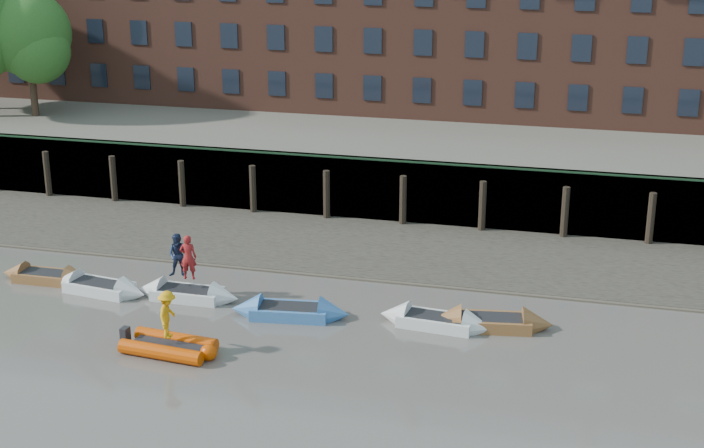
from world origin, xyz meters
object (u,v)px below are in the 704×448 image
(rowboat_5, at_px, (436,321))
(rowboat_6, at_px, (491,322))
(person_rower_a, at_px, (188,257))
(person_rib_crew, at_px, (168,315))
(rowboat_1, at_px, (46,277))
(rib_tender, at_px, (172,346))
(rowboat_2, at_px, (99,287))
(rowboat_4, at_px, (290,311))
(person_rower_b, at_px, (179,255))
(rowboat_3, at_px, (188,294))

(rowboat_5, distance_m, rowboat_6, 2.13)
(person_rower_a, height_order, person_rib_crew, person_rower_a)
(rowboat_5, bearing_deg, rowboat_1, -176.31)
(rowboat_5, bearing_deg, rib_tender, -146.89)
(rowboat_5, bearing_deg, person_rower_a, -176.17)
(rowboat_2, relative_size, rowboat_4, 0.95)
(rowboat_1, bearing_deg, rowboat_4, -5.73)
(rowboat_4, xyz_separation_m, person_rib_crew, (-3.32, -4.05, 1.23))
(rowboat_6, xyz_separation_m, rib_tender, (-11.02, -5.07, 0.03))
(rowboat_4, relative_size, person_rower_b, 2.63)
(rowboat_2, xyz_separation_m, person_rib_crew, (5.24, -4.52, 1.25))
(rib_tender, bearing_deg, rowboat_1, 153.35)
(rowboat_1, relative_size, person_rib_crew, 2.33)
(person_rower_b, bearing_deg, rowboat_1, 168.63)
(rowboat_4, bearing_deg, rowboat_2, 169.81)
(rowboat_5, relative_size, person_rower_a, 2.44)
(rowboat_1, height_order, person_rib_crew, person_rib_crew)
(rowboat_2, bearing_deg, rib_tender, -32.59)
(rowboat_1, distance_m, person_rower_b, 6.52)
(person_rower_b, bearing_deg, rowboat_3, -40.72)
(person_rower_a, bearing_deg, rowboat_4, 159.57)
(rowboat_3, bearing_deg, rowboat_4, -8.75)
(rowboat_6, bearing_deg, person_rib_crew, -164.46)
(rib_tender, bearing_deg, person_rower_a, 111.67)
(rowboat_1, bearing_deg, person_rower_a, -2.40)
(rib_tender, distance_m, person_rower_b, 5.67)
(rowboat_3, xyz_separation_m, rib_tender, (1.51, -4.87, 0.04))
(person_rib_crew, bearing_deg, rowboat_2, 42.78)
(rowboat_2, bearing_deg, rowboat_1, 176.47)
(rowboat_5, bearing_deg, person_rower_b, -176.84)
(person_rower_a, bearing_deg, person_rower_b, -26.45)
(rowboat_1, height_order, rowboat_5, rowboat_5)
(rowboat_6, xyz_separation_m, person_rower_b, (-12.94, 0.04, 1.56))
(rowboat_4, bearing_deg, person_rib_crew, -136.40)
(rowboat_1, distance_m, rowboat_2, 2.92)
(rowboat_1, height_order, rowboat_2, rowboat_2)
(rowboat_3, bearing_deg, person_rower_b, 149.92)
(rowboat_2, bearing_deg, person_rib_crew, -32.78)
(rowboat_4, relative_size, person_rower_a, 2.56)
(rowboat_1, relative_size, person_rower_a, 2.20)
(rowboat_2, relative_size, rowboat_3, 1.03)
(rowboat_5, height_order, person_rib_crew, person_rib_crew)
(person_rower_a, bearing_deg, rib_tender, 95.78)
(rowboat_3, bearing_deg, person_rib_crew, -74.00)
(rowboat_5, xyz_separation_m, person_rower_a, (-10.35, 0.28, 1.59))
(rowboat_3, distance_m, person_rower_b, 1.64)
(rib_tender, height_order, person_rib_crew, person_rib_crew)
(rowboat_4, relative_size, rowboat_6, 1.00)
(rowboat_1, distance_m, rowboat_4, 11.46)
(rowboat_2, relative_size, rib_tender, 1.26)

